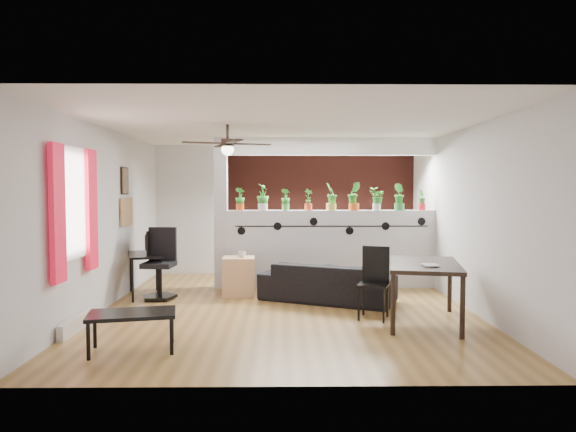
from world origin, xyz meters
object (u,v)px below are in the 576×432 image
Objects in this scene: potted_plant_3 at (308,199)px; cup at (242,254)px; computer_desk at (145,258)px; folding_chair at (375,276)px; potted_plant_5 at (354,195)px; cube_shelf at (239,276)px; potted_plant_0 at (240,198)px; dining_table at (424,269)px; sofa at (327,283)px; coffee_table at (132,316)px; ceiling_fan at (228,145)px; potted_plant_2 at (286,199)px; potted_plant_7 at (399,196)px; potted_plant_8 at (422,199)px; potted_plant_4 at (331,196)px; potted_plant_1 at (263,196)px; potted_plant_6 at (377,198)px; office_chair at (160,268)px.

cup is (-1.11, -0.65, -0.88)m from potted_plant_3.
computer_desk is 3.72m from folding_chair.
cube_shelf is (-1.95, -0.65, -1.30)m from potted_plant_5.
potted_plant_0 is 1.41m from cube_shelf.
dining_table reaches higher than cup.
potted_plant_0 is 2.20m from sofa.
potted_plant_5 is at bearing 50.98° from coffee_table.
dining_table reaches higher than sofa.
computer_desk is (-1.47, -0.68, -0.94)m from potted_plant_0.
ceiling_fan reaches higher than potted_plant_2.
potted_plant_8 is (0.40, 0.00, -0.05)m from potted_plant_7.
sofa is at bearing -98.47° from potted_plant_4.
potted_plant_3 is 0.39× the size of coffee_table.
potted_plant_4 is at bearing -0.00° from potted_plant_0.
potted_plant_1 is 3.91m from coffee_table.
dining_table is (2.52, -1.71, 0.38)m from cube_shelf.
computer_desk is 0.67× the size of dining_table.
potted_plant_4 is 0.79m from potted_plant_6.
cup is at bearing 71.78° from coffee_table.
dining_table is 0.66m from folding_chair.
sofa is at bearing -20.33° from cube_shelf.
potted_plant_6 reaches higher than cup.
dining_table is at bearing -34.73° from cup.
potted_plant_1 is 1.98m from potted_plant_6.
sofa is at bearing -131.12° from potted_plant_6.
cup is at bearing 5.54° from sofa.
ceiling_fan is 1.98m from potted_plant_1.
potted_plant_5 is 0.40m from potted_plant_6.
potted_plant_4 reaches higher than computer_desk.
coffee_table is (0.61, -2.82, -0.25)m from computer_desk.
potted_plant_4 is at bearing 19.99° from cube_shelf.
cube_shelf is 3.07m from dining_table.
potted_plant_4 is 1.19× the size of potted_plant_6.
potted_plant_1 is at bearing 20.05° from computer_desk.
sofa is 3.32m from coffee_table.
potted_plant_6 is 0.38× the size of computer_desk.
potted_plant_0 is 0.64× the size of cube_shelf.
potted_plant_5 is 1.22× the size of potted_plant_6.
potted_plant_8 is 2.59m from dining_table.
potted_plant_7 reaches higher than cup.
potted_plant_2 is at bearing 180.00° from potted_plant_4.
dining_table is 1.65× the size of folding_chair.
cup is (-1.34, 0.44, 0.39)m from sofa.
sofa reaches higher than coffee_table.
potted_plant_2 is 0.80× the size of potted_plant_7.
office_chair is at bearing -166.07° from potted_plant_6.
folding_chair is (0.54, -1.01, 0.28)m from sofa.
ceiling_fan reaches higher than coffee_table.
sofa is at bearing -37.59° from potted_plant_0.
ceiling_fan reaches higher than potted_plant_7.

